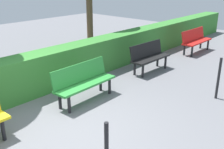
% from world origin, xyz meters
% --- Properties ---
extents(ground_plane, '(23.98, 23.98, 0.00)m').
position_xyz_m(ground_plane, '(0.00, 0.00, 0.00)').
color(ground_plane, slate).
extents(bench_red, '(1.64, 0.48, 0.86)m').
position_xyz_m(bench_red, '(-6.86, -0.63, 0.48)').
color(bench_red, red).
rests_on(bench_red, ground_plane).
extents(bench_black, '(1.46, 0.53, 0.86)m').
position_xyz_m(bench_black, '(-3.89, -0.69, 0.48)').
color(bench_black, black).
rests_on(bench_black, ground_plane).
extents(bench_green, '(1.62, 0.50, 0.86)m').
position_xyz_m(bench_green, '(-1.20, -0.65, 0.48)').
color(bench_green, '#2D8C38').
rests_on(bench_green, ground_plane).
extents(hedge_row, '(19.98, 0.64, 0.98)m').
position_xyz_m(hedge_row, '(-1.24, -1.85, 0.49)').
color(hedge_row, '#387F33').
rests_on(hedge_row, ground_plane).
extents(railing_post_mid, '(0.06, 0.06, 1.00)m').
position_xyz_m(railing_post_mid, '(-3.35, 1.63, 0.50)').
color(railing_post_mid, black).
rests_on(railing_post_mid, ground_plane).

